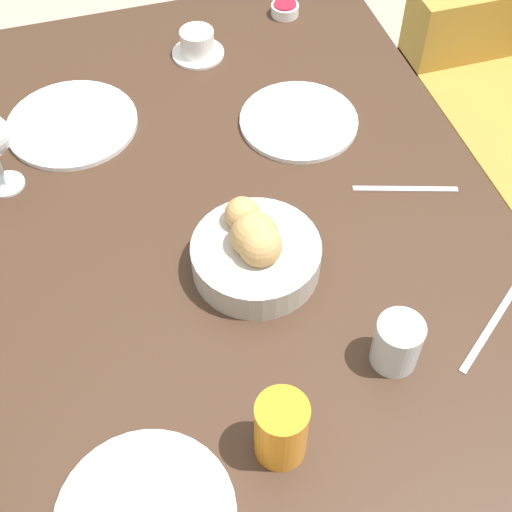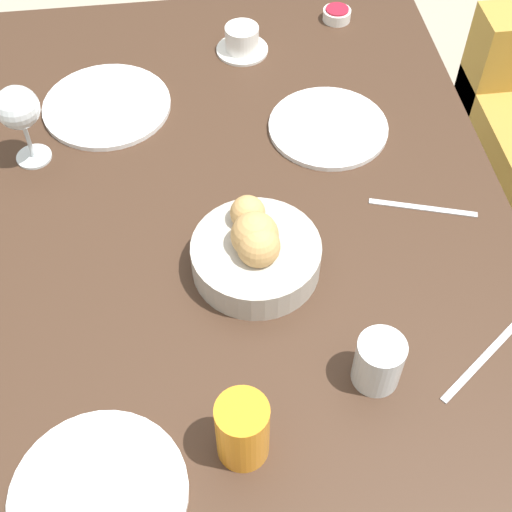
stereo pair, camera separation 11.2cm
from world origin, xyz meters
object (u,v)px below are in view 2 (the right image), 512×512
object	(u,v)px
water_tumbler	(379,362)
jam_bowl_berry	(337,14)
plate_near_left	(107,106)
juice_glass	(243,430)
coffee_cup	(242,41)
bread_basket	(256,251)
plate_near_right	(99,495)
wine_glass	(18,110)
fork_silver	(481,361)
plate_far_center	(328,127)
knife_silver	(423,208)

from	to	relation	value
water_tumbler	jam_bowl_berry	distance (m)	0.88
plate_near_left	juice_glass	distance (m)	0.75
jam_bowl_berry	coffee_cup	bearing A→B (deg)	-68.76
bread_basket	water_tumbler	world-z (taller)	bread_basket
plate_near_right	wine_glass	bearing A→B (deg)	-169.34
water_tumbler	wine_glass	distance (m)	0.73
coffee_cup	plate_near_left	bearing A→B (deg)	-62.73
bread_basket	fork_silver	distance (m)	0.38
plate_far_center	coffee_cup	world-z (taller)	coffee_cup
bread_basket	plate_near_left	xyz separation A→B (m)	(-0.42, -0.24, -0.04)
coffee_cup	fork_silver	distance (m)	0.83
plate_near_right	plate_near_left	bearing A→B (deg)	179.14
knife_silver	plate_far_center	bearing A→B (deg)	-150.49
plate_near_right	bread_basket	bearing A→B (deg)	144.09
plate_far_center	water_tumbler	distance (m)	0.53
juice_glass	fork_silver	world-z (taller)	juice_glass
plate_far_center	wine_glass	bearing A→B (deg)	-89.37
plate_near_right	juice_glass	xyz separation A→B (m)	(-0.04, 0.19, 0.05)
jam_bowl_berry	fork_silver	bearing A→B (deg)	2.71
plate_near_left	coffee_cup	xyz separation A→B (m)	(-0.15, 0.28, 0.02)
plate_near_left	wine_glass	xyz separation A→B (m)	(0.12, -0.13, 0.11)
plate_far_center	coffee_cup	size ratio (longest dim) A/B	2.08
bread_basket	plate_near_right	bearing A→B (deg)	-35.91
jam_bowl_berry	knife_silver	distance (m)	0.57
coffee_cup	fork_silver	world-z (taller)	coffee_cup
wine_glass	fork_silver	xyz separation A→B (m)	(0.52, 0.67, -0.11)
fork_silver	coffee_cup	bearing A→B (deg)	-161.64
plate_near_left	coffee_cup	distance (m)	0.32
jam_bowl_berry	fork_silver	world-z (taller)	jam_bowl_berry
plate_near_right	coffee_cup	bearing A→B (deg)	162.13
plate_far_center	fork_silver	size ratio (longest dim) A/B	1.46
fork_silver	juice_glass	bearing A→B (deg)	-76.46
wine_glass	knife_silver	xyz separation A→B (m)	(0.21, 0.67, -0.11)
plate_far_center	coffee_cup	xyz separation A→B (m)	(-0.26, -0.13, 0.02)
plate_near_right	wine_glass	size ratio (longest dim) A/B	1.49
plate_near_left	plate_far_center	distance (m)	0.43
plate_far_center	fork_silver	xyz separation A→B (m)	(0.52, 0.13, -0.00)
knife_silver	wine_glass	bearing A→B (deg)	-107.57
water_tumbler	plate_far_center	bearing A→B (deg)	176.36
knife_silver	bread_basket	bearing A→B (deg)	-73.90
plate_near_right	knife_silver	world-z (taller)	plate_near_right
coffee_cup	fork_silver	xyz separation A→B (m)	(0.78, 0.26, -0.02)
plate_far_center	juice_glass	xyz separation A→B (m)	(0.61, -0.23, 0.05)
water_tumbler	plate_near_right	bearing A→B (deg)	-72.57
plate_near_left	fork_silver	bearing A→B (deg)	40.37
plate_near_left	water_tumbler	distance (m)	0.75
water_tumbler	fork_silver	world-z (taller)	water_tumbler
bread_basket	coffee_cup	world-z (taller)	bread_basket
plate_near_left	jam_bowl_berry	xyz separation A→B (m)	(-0.23, 0.50, 0.01)
bread_basket	wine_glass	bearing A→B (deg)	-129.03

